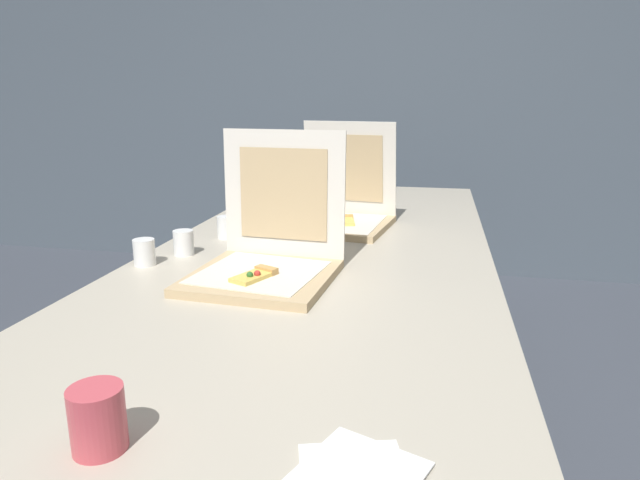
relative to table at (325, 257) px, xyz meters
The scene contains 10 objects.
wall_back 2.27m from the table, 90.00° to the left, with size 10.00×0.10×2.60m, color #4C5660.
table is the anchor object (origin of this frame).
pizza_box_front 0.37m from the table, 103.63° to the right, with size 0.36×0.38×0.36m.
pizza_box_middle 0.27m from the table, 89.39° to the left, with size 0.39×0.39×0.36m.
cup_white_far 0.47m from the table, 123.45° to the left, with size 0.06×0.06×0.07m, color white.
cup_white_near_left 0.55m from the table, 144.61° to the right, with size 0.06×0.06×0.07m, color white.
cup_white_mid 0.34m from the table, behind, with size 0.06×0.06×0.07m, color white.
cup_white_near_center 0.44m from the table, 152.54° to the right, with size 0.06×0.06×0.07m, color white.
cup_printed_front 1.08m from the table, 94.71° to the right, with size 0.07×0.07×0.09m, color #D14C56.
napkin_pile 1.09m from the table, 76.77° to the right, with size 0.18×0.18×0.01m.
Camera 1 is at (0.32, -0.99, 1.20)m, focal length 31.23 mm.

